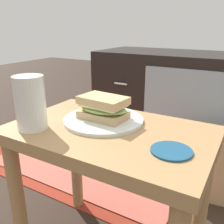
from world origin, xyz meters
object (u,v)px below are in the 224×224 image
coaster (171,151)px  plate (103,120)px  sandwich_front (103,108)px  paper_bag (206,162)px  tv_cabinet (175,100)px  beer_glass (30,103)px

coaster → plate: bearing=160.2°
sandwich_front → paper_bag: (0.24, 0.47, -0.35)m
sandwich_front → paper_bag: bearing=62.8°
tv_cabinet → beer_glass: bearing=-95.3°
sandwich_front → beer_glass: size_ratio=1.02×
sandwich_front → beer_glass: 0.20m
plate → coaster: 0.25m
plate → paper_bag: size_ratio=0.76×
beer_glass → coaster: bearing=9.0°
plate → coaster: size_ratio=2.50×
coaster → paper_bag: coaster is taller
plate → beer_glass: (-0.14, -0.14, 0.07)m
beer_glass → paper_bag: size_ratio=0.47×
beer_glass → paper_bag: bearing=58.1°
plate → coaster: plate is taller
beer_glass → paper_bag: beer_glass is taller
tv_cabinet → beer_glass: 1.08m
plate → sandwich_front: (0.00, 0.00, 0.04)m
tv_cabinet → coaster: (0.28, -0.99, 0.17)m
tv_cabinet → coaster: 1.05m
plate → paper_bag: (0.24, 0.47, -0.31)m
paper_bag → beer_glass: bearing=-121.9°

